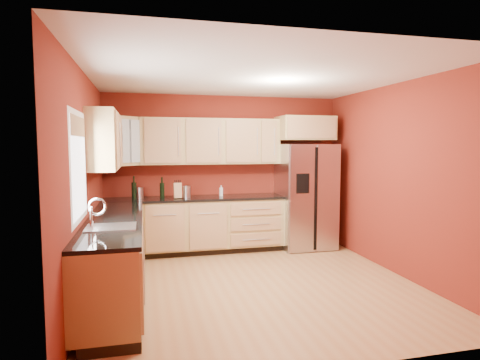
# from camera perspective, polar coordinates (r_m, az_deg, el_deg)

# --- Properties ---
(floor) EXTENTS (4.00, 4.00, 0.00)m
(floor) POSITION_cam_1_polar(r_m,az_deg,el_deg) (5.25, 2.23, -14.63)
(floor) COLOR #AD7543
(floor) RESTS_ON ground
(ceiling) EXTENTS (4.00, 4.00, 0.00)m
(ceiling) POSITION_cam_1_polar(r_m,az_deg,el_deg) (5.02, 2.33, 14.57)
(ceiling) COLOR silver
(ceiling) RESTS_ON wall_back
(wall_back) EXTENTS (4.00, 0.04, 2.60)m
(wall_back) POSITION_cam_1_polar(r_m,az_deg,el_deg) (6.91, -2.25, 1.14)
(wall_back) COLOR maroon
(wall_back) RESTS_ON floor
(wall_front) EXTENTS (4.00, 0.04, 2.60)m
(wall_front) POSITION_cam_1_polar(r_m,az_deg,el_deg) (3.11, 12.41, -3.72)
(wall_front) COLOR maroon
(wall_front) RESTS_ON floor
(wall_left) EXTENTS (0.04, 4.00, 2.60)m
(wall_left) POSITION_cam_1_polar(r_m,az_deg,el_deg) (4.83, -21.21, -0.87)
(wall_left) COLOR maroon
(wall_left) RESTS_ON floor
(wall_right) EXTENTS (0.04, 4.00, 2.60)m
(wall_right) POSITION_cam_1_polar(r_m,az_deg,el_deg) (5.84, 21.51, 0.08)
(wall_right) COLOR maroon
(wall_right) RESTS_ON floor
(base_cabinets_back) EXTENTS (2.90, 0.60, 0.88)m
(base_cabinets_back) POSITION_cam_1_polar(r_m,az_deg,el_deg) (6.64, -6.40, -6.54)
(base_cabinets_back) COLOR tan
(base_cabinets_back) RESTS_ON floor
(base_cabinets_left) EXTENTS (0.60, 2.80, 0.88)m
(base_cabinets_left) POSITION_cam_1_polar(r_m,az_deg,el_deg) (4.95, -17.39, -10.75)
(base_cabinets_left) COLOR tan
(base_cabinets_left) RESTS_ON floor
(countertop_back) EXTENTS (2.90, 0.62, 0.04)m
(countertop_back) POSITION_cam_1_polar(r_m,az_deg,el_deg) (6.56, -6.43, -2.61)
(countertop_back) COLOR black
(countertop_back) RESTS_ON base_cabinets_back
(countertop_left) EXTENTS (0.62, 2.80, 0.04)m
(countertop_left) POSITION_cam_1_polar(r_m,az_deg,el_deg) (4.85, -17.42, -5.51)
(countertop_left) COLOR black
(countertop_left) RESTS_ON base_cabinets_left
(upper_cabinets_back) EXTENTS (2.30, 0.33, 0.75)m
(upper_cabinets_back) POSITION_cam_1_polar(r_m,az_deg,el_deg) (6.69, -4.10, 5.50)
(upper_cabinets_back) COLOR tan
(upper_cabinets_back) RESTS_ON wall_back
(upper_cabinets_left) EXTENTS (0.33, 1.35, 0.75)m
(upper_cabinets_left) POSITION_cam_1_polar(r_m,az_deg,el_deg) (5.51, -18.68, 5.36)
(upper_cabinets_left) COLOR tan
(upper_cabinets_left) RESTS_ON wall_left
(corner_upper_cabinet) EXTENTS (0.67, 0.67, 0.75)m
(corner_upper_cabinet) POSITION_cam_1_polar(r_m,az_deg,el_deg) (6.44, -16.47, 5.33)
(corner_upper_cabinet) COLOR tan
(corner_upper_cabinet) RESTS_ON wall_back
(over_fridge_cabinet) EXTENTS (0.92, 0.60, 0.40)m
(over_fridge_cabinet) POSITION_cam_1_polar(r_m,az_deg,el_deg) (7.01, 9.19, 7.26)
(over_fridge_cabinet) COLOR tan
(over_fridge_cabinet) RESTS_ON wall_back
(refrigerator) EXTENTS (0.90, 0.75, 1.78)m
(refrigerator) POSITION_cam_1_polar(r_m,az_deg,el_deg) (6.99, 9.30, -2.26)
(refrigerator) COLOR #B8B8BD
(refrigerator) RESTS_ON floor
(window) EXTENTS (0.03, 0.90, 1.00)m
(window) POSITION_cam_1_polar(r_m,az_deg,el_deg) (4.31, -21.93, 1.78)
(window) COLOR white
(window) RESTS_ON wall_left
(sink_faucet) EXTENTS (0.50, 0.42, 0.30)m
(sink_faucet) POSITION_cam_1_polar(r_m,az_deg,el_deg) (4.33, -17.91, -4.48)
(sink_faucet) COLOR silver
(sink_faucet) RESTS_ON countertop_left
(canister_left) EXTENTS (0.13, 0.13, 0.18)m
(canister_left) POSITION_cam_1_polar(r_m,az_deg,el_deg) (6.52, -14.05, -1.82)
(canister_left) COLOR #B8B8BD
(canister_left) RESTS_ON countertop_back
(canister_right) EXTENTS (0.12, 0.12, 0.19)m
(canister_right) POSITION_cam_1_polar(r_m,az_deg,el_deg) (6.45, -7.58, -1.70)
(canister_right) COLOR #B8B8BD
(canister_right) RESTS_ON countertop_back
(wine_bottle_a) EXTENTS (0.09, 0.09, 0.34)m
(wine_bottle_a) POSITION_cam_1_polar(r_m,az_deg,el_deg) (6.51, -11.03, -1.07)
(wine_bottle_a) COLOR black
(wine_bottle_a) RESTS_ON countertop_back
(wine_bottle_b) EXTENTS (0.08, 0.08, 0.36)m
(wine_bottle_b) POSITION_cam_1_polar(r_m,az_deg,el_deg) (6.52, -14.83, -1.03)
(wine_bottle_b) COLOR black
(wine_bottle_b) RESTS_ON countertop_back
(knife_block) EXTENTS (0.12, 0.11, 0.24)m
(knife_block) POSITION_cam_1_polar(r_m,az_deg,el_deg) (6.45, -8.86, -1.52)
(knife_block) COLOR #A57950
(knife_block) RESTS_ON countertop_back
(soap_dispenser) EXTENTS (0.08, 0.08, 0.18)m
(soap_dispenser) POSITION_cam_1_polar(r_m,az_deg,el_deg) (6.65, -2.70, -1.54)
(soap_dispenser) COLOR white
(soap_dispenser) RESTS_ON countertop_back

